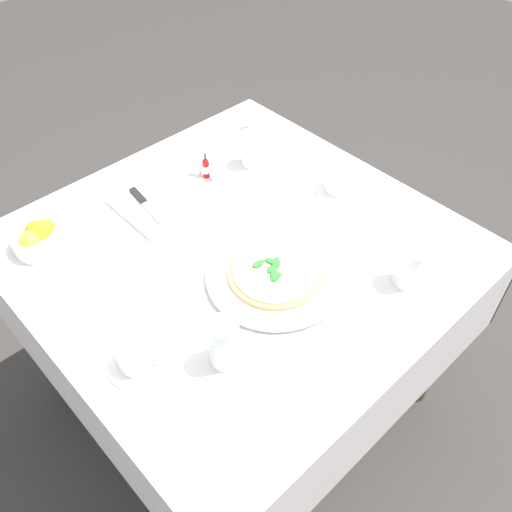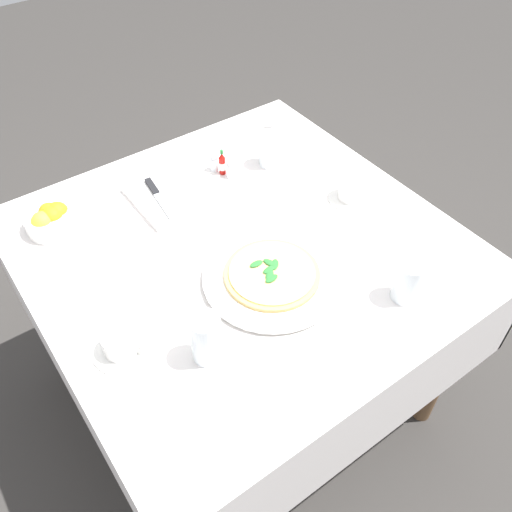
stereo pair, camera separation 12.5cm
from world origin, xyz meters
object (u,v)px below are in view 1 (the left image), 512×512
pizza (275,272)px  hot_sauce_bottle (206,167)px  pizza_plate (275,276)px  menu_card (249,125)px  water_glass_far_left (252,150)px  coffee_cup_near_right (338,182)px  napkin_folded (147,208)px  salt_shaker (215,172)px  water_glass_left_edge (224,345)px  coffee_cup_far_right (136,358)px  water_glass_near_left (408,268)px  pepper_shaker (198,167)px  dinner_knife (147,205)px  citrus_bowl (40,237)px

pizza → hot_sauce_bottle: bearing=162.1°
pizza_plate → hot_sauce_bottle: bearing=162.1°
menu_card → water_glass_far_left: bearing=176.8°
menu_card → coffee_cup_near_right: bearing=-146.3°
napkin_folded → salt_shaker: 0.23m
water_glass_left_edge → coffee_cup_far_right: bearing=-129.3°
coffee_cup_far_right → hot_sauce_bottle: (-0.41, 0.53, 0.01)m
coffee_cup_far_right → water_glass_near_left: size_ratio=1.19×
water_glass_far_left → water_glass_near_left: water_glass_near_left is taller
pizza → napkin_folded: (-0.42, -0.08, -0.02)m
water_glass_left_edge → pepper_shaker: (-0.56, 0.38, -0.03)m
napkin_folded → hot_sauce_bottle: size_ratio=2.65×
coffee_cup_far_right → water_glass_left_edge: size_ratio=1.04×
water_glass_left_edge → dinner_knife: size_ratio=0.64×
pizza_plate → salt_shaker: (-0.41, 0.15, 0.01)m
coffee_cup_near_right → pepper_shaker: 0.42m
citrus_bowl → napkin_folded: bearing=74.6°
water_glass_far_left → pepper_shaker: (-0.07, -0.15, -0.02)m
pizza → coffee_cup_far_right: size_ratio=1.81×
pizza_plate → menu_card: bearing=143.0°
napkin_folded → citrus_bowl: (-0.08, -0.28, 0.02)m
pizza → pepper_shaker: bearing=164.3°
water_glass_far_left → pepper_shaker: 0.17m
pizza_plate → dinner_knife: (-0.42, -0.08, 0.01)m
water_glass_left_edge → citrus_bowl: water_glass_left_edge is taller
water_glass_near_left → pizza: bearing=-134.9°
pizza_plate → water_glass_left_edge: size_ratio=2.74×
pizza_plate → water_glass_left_edge: 0.27m
pizza → napkin_folded: 0.43m
hot_sauce_bottle → menu_card: 0.27m
pizza_plate → menu_card: 0.65m
citrus_bowl → water_glass_near_left: bearing=38.9°
pizza_plate → coffee_cup_far_right: coffee_cup_far_right is taller
citrus_bowl → salt_shaker: (0.09, 0.51, -0.00)m
napkin_folded → dinner_knife: 0.01m
water_glass_left_edge → napkin_folded: (-0.52, 0.16, -0.05)m
pepper_shaker → napkin_folded: bearing=-79.9°
pizza → citrus_bowl: (-0.50, -0.36, 0.00)m
dinner_knife → citrus_bowl: bearing=-99.2°
menu_card → pizza: bearing=179.4°
pizza_plate → water_glass_far_left: bearing=144.0°
water_glass_left_edge → citrus_bowl: 0.61m
pizza → hot_sauce_bottle: hot_sauce_bottle is taller
citrus_bowl → water_glass_left_edge: bearing=11.0°
coffee_cup_far_right → citrus_bowl: 0.48m
napkin_folded → dinner_knife: (0.00, -0.00, 0.01)m
coffee_cup_far_right → napkin_folded: 0.51m
salt_shaker → pepper_shaker: (-0.06, -0.02, 0.00)m
water_glass_far_left → salt_shaker: (-0.02, -0.13, -0.02)m
water_glass_far_left → water_glass_left_edge: size_ratio=0.85×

